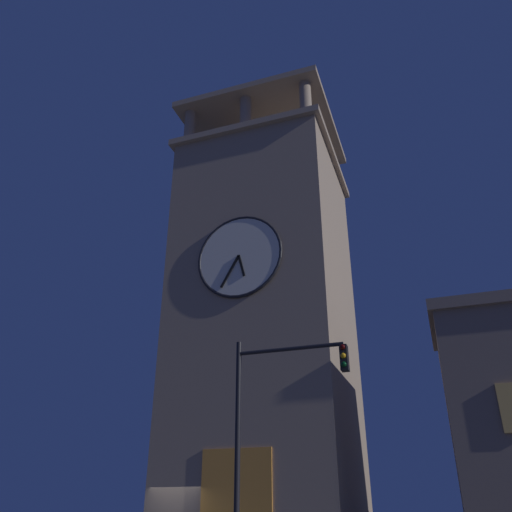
{
  "coord_description": "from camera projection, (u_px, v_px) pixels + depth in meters",
  "views": [
    {
      "loc": [
        -11.64,
        21.3,
        1.53
      ],
      "look_at": [
        -2.21,
        -5.44,
        15.52
      ],
      "focal_mm": 36.44,
      "sensor_mm": 36.0,
      "label": 1
    }
  ],
  "objects": [
    {
      "name": "clocktower",
      "position": [
        267.0,
        321.0,
        29.53
      ],
      "size": [
        9.31,
        9.52,
        27.22
      ],
      "color": "gray",
      "rests_on": "ground_plane"
    },
    {
      "name": "traffic_signal_near",
      "position": [
        271.0,
        410.0,
        14.98
      ],
      "size": [
        3.45,
        0.41,
        6.28
      ],
      "color": "black",
      "rests_on": "ground_plane"
    }
  ]
}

